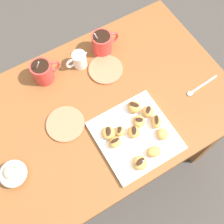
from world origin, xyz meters
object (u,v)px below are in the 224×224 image
Objects in this scene: pastry_plate_square at (135,136)px; beignet_9 at (134,107)px; beignet_6 at (148,112)px; beignet_8 at (156,122)px; cream_pitcher_white at (79,60)px; beignet_3 at (115,142)px; beignet_7 at (139,163)px; beignet_2 at (139,121)px; beignet_4 at (109,133)px; beignet_10 at (162,134)px; coffee_mug_red_left at (43,71)px; saucer_coral_left at (65,124)px; coffee_mug_red_right at (102,43)px; saucer_coral_right at (106,69)px; dining_table at (102,119)px; ice_cream_bowl at (13,173)px; beignet_1 at (120,131)px; beignet_0 at (154,152)px; beignet_5 at (134,132)px.

beignet_9 is at bearing 60.82° from pastry_plate_square.
beignet_8 is at bearing -85.82° from beignet_6.
beignet_3 is at bearing -98.26° from cream_pitcher_white.
beignet_9 is (0.11, 0.20, 0.00)m from beignet_7.
beignet_4 is at bearing 171.40° from beignet_2.
beignet_4 is 1.15× the size of beignet_10.
cream_pitcher_white is at bearing -6.34° from coffee_mug_red_left.
coffee_mug_red_left reaches higher than saucer_coral_left.
coffee_mug_red_right is 0.39m from beignet_2.
saucer_coral_right is 0.38m from beignet_10.
beignet_10 is (0.14, -0.24, 0.17)m from dining_table.
coffee_mug_red_left is 0.94× the size of saucer_coral_right.
beignet_3 is (-0.06, -0.40, -0.01)m from cream_pitcher_white.
cream_pitcher_white is 0.38m from beignet_2.
beignet_3 is at bearing -166.57° from beignet_6.
ice_cream_bowl is 0.38m from beignet_4.
coffee_mug_red_left is 0.45m from beignet_2.
beignet_1 is at bearing -109.27° from saucer_coral_right.
beignet_8 is (0.18, -0.01, -0.00)m from beignet_3.
beignet_0 is (0.23, -0.28, 0.03)m from saucer_coral_left.
ice_cream_bowl is at bearing 173.04° from beignet_2.
beignet_7 is at bearing -92.55° from cream_pitcher_white.
beignet_8 is (0.06, -0.04, 0.00)m from beignet_2.
cream_pitcher_white is 1.89× the size of beignet_9.
beignet_1 is at bearing 87.26° from beignet_7.
saucer_coral_left is at bearing 19.42° from ice_cream_bowl.
ice_cream_bowl is at bearing 158.23° from beignet_0.
dining_table is 22.22× the size of beignet_5.
beignet_3 is at bearing -54.60° from saucer_coral_left.
beignet_3 reaches higher than beignet_6.
beignet_0 reaches higher than dining_table.
saucer_coral_right is at bearing 85.12° from beignet_0.
beignet_8 is (-0.00, -0.42, -0.02)m from coffee_mug_red_right.
beignet_10 is at bearing -20.25° from beignet_3.
beignet_3 is 0.18m from beignet_6.
beignet_4 is at bearing 147.87° from beignet_10.
cream_pitcher_white is 0.37m from beignet_6.
beignet_1 is 0.88× the size of beignet_6.
dining_table is 0.22m from saucer_coral_left.
beignet_0 is 1.03× the size of beignet_4.
beignet_0 is 0.18m from beignet_4.
saucer_coral_right is (0.05, 0.32, -0.00)m from pastry_plate_square.
coffee_mug_red_right reaches higher than beignet_5.
beignet_8 reaches higher than saucer_coral_left.
beignet_4 is at bearing 147.50° from pastry_plate_square.
saucer_coral_right is (0.24, -0.10, -0.04)m from coffee_mug_red_left.
coffee_mug_red_left is 2.53× the size of beignet_8.
saucer_coral_left is (-0.18, -0.22, -0.03)m from cream_pitcher_white.
beignet_6 is at bearing -4.71° from ice_cream_bowl.
beignet_8 is 1.00× the size of beignet_9.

